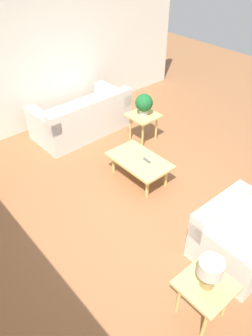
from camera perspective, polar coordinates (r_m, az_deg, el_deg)
ground_plane at (r=5.07m, az=2.76°, el=-5.28°), size 14.00×14.00×0.00m
wall_right at (r=6.62m, az=-16.15°, el=17.76°), size 0.12×7.20×2.70m
sofa at (r=6.54m, az=-7.60°, el=8.54°), size 1.00×1.87×0.79m
armchair at (r=4.35m, az=18.61°, el=-11.59°), size 0.88×0.98×0.73m
coffee_table at (r=5.23m, az=2.33°, el=1.12°), size 1.02×0.62×0.38m
side_table_plant at (r=6.18m, az=3.05°, el=8.57°), size 0.52×0.52×0.54m
side_table_lamp at (r=3.62m, az=13.63°, el=-19.82°), size 0.52×0.52×0.54m
potted_plant at (r=6.03m, az=3.15°, el=11.16°), size 0.32×0.32×0.40m
table_lamp at (r=3.37m, az=14.41°, el=-16.98°), size 0.25×0.25×0.36m
remote_control at (r=5.17m, az=3.63°, el=1.33°), size 0.16×0.05×0.02m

